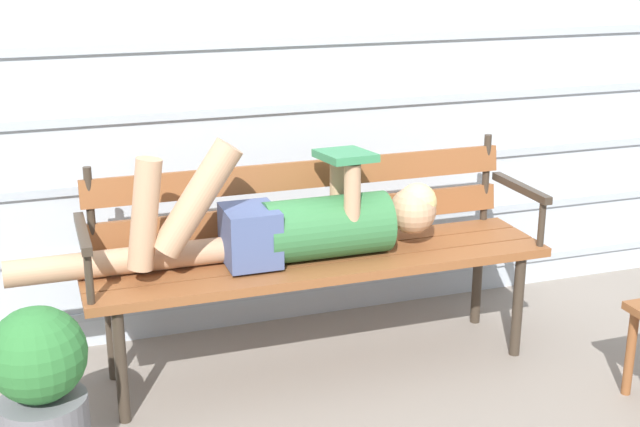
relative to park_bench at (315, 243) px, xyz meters
The scene contains 5 objects.
ground_plane 0.54m from the park_bench, 90.00° to the right, with size 12.00×12.00×0.00m, color gray.
house_siding 0.76m from the park_bench, 90.00° to the left, with size 4.57×0.08×2.25m.
park_bench is the anchor object (origin of this frame).
reclining_person 0.18m from the park_bench, 150.89° to the right, with size 1.67×0.26×0.52m.
potted_plant 1.19m from the park_bench, 157.46° to the right, with size 0.31×0.31×0.57m.
Camera 1 is at (-1.03, -2.89, 1.68)m, focal length 48.22 mm.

